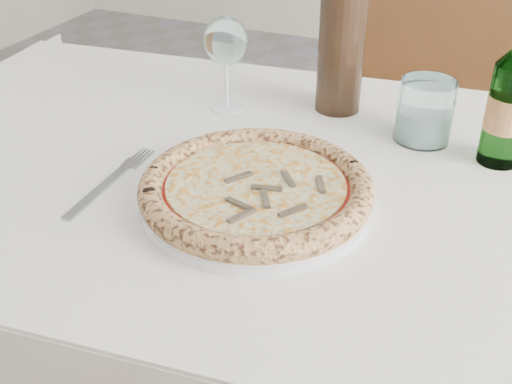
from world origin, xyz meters
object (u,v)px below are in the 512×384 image
chair_far (399,106)px  pizza (256,188)px  beer_bottle (509,103)px  wine_glass (226,44)px  wine_bottle (342,33)px  dining_table (282,226)px  tumbler (424,115)px  plate (256,199)px

chair_far → pizza: 0.93m
beer_bottle → wine_glass: bearing=178.1°
chair_far → wine_bottle: wine_bottle is taller
dining_table → wine_glass: wine_glass is taller
wine_glass → dining_table: bearing=-44.3°
wine_glass → tumbler: bearing=2.3°
plate → wine_glass: bearing=122.5°
plate → pizza: (-0.00, -0.00, 0.02)m
tumbler → wine_bottle: wine_bottle is taller
chair_far → wine_glass: bearing=-106.0°
wine_glass → tumbler: 0.34m
plate → beer_bottle: (0.28, 0.25, 0.08)m
beer_bottle → plate: bearing=-138.0°
wine_glass → chair_far: bearing=74.0°
wine_glass → beer_bottle: beer_bottle is taller
beer_bottle → wine_bottle: (-0.27, 0.09, 0.04)m
chair_far → pizza: chair_far is taller
plate → wine_bottle: 0.36m
wine_glass → beer_bottle: (0.44, -0.01, -0.02)m
pizza → beer_bottle: (0.28, 0.25, 0.07)m
plate → beer_bottle: size_ratio=1.32×
dining_table → chair_far: size_ratio=1.50×
wine_bottle → pizza: bearing=-91.0°
dining_table → chair_far: bearing=89.0°
wine_glass → beer_bottle: bearing=-1.9°
plate → chair_far: bearing=89.1°
pizza → wine_glass: bearing=122.5°
plate → beer_bottle: 0.38m
dining_table → beer_bottle: (0.28, 0.15, 0.19)m
dining_table → plate: size_ratio=4.62×
dining_table → tumbler: 0.28m
wine_glass → wine_bottle: (0.17, 0.07, 0.02)m
pizza → beer_bottle: 0.38m
dining_table → pizza: pizza is taller
plate → pizza: size_ratio=1.00×
chair_far → beer_bottle: size_ratio=4.05×
dining_table → wine_bottle: bearing=88.5°
dining_table → wine_glass: size_ratio=8.79×
wine_glass → wine_bottle: wine_bottle is taller
chair_far → tumbler: bearing=-76.7°
pizza → tumbler: (0.16, 0.28, 0.01)m
plate → wine_bottle: size_ratio=0.97×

